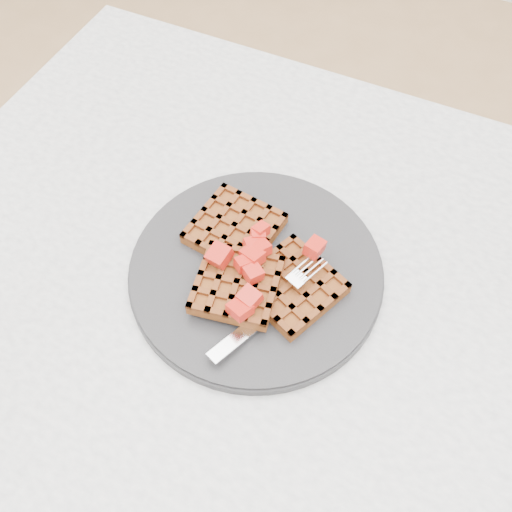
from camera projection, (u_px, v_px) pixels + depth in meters
name	position (u px, v px, depth m)	size (l,w,h in m)	color
ground	(307.00, 475.00, 1.28)	(4.00, 4.00, 0.00)	tan
table	(344.00, 365.00, 0.74)	(1.20, 0.80, 0.75)	silver
plate	(256.00, 271.00, 0.68)	(0.30, 0.30, 0.02)	black
waffles	(255.00, 265.00, 0.66)	(0.21, 0.18, 0.03)	brown
strawberry_pile	(256.00, 249.00, 0.64)	(0.15, 0.15, 0.02)	#A4100B
fork	(276.00, 305.00, 0.64)	(0.02, 0.18, 0.02)	silver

